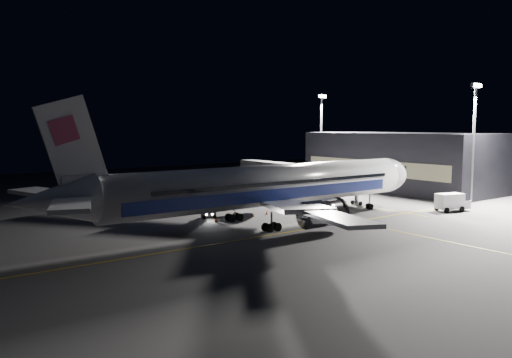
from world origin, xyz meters
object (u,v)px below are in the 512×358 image
Objects in this scene: floodlight_mast_south at (474,132)px; jet_bridge at (303,172)px; service_truck at (452,202)px; safety_cone_a at (253,215)px; safety_cone_c at (267,212)px; airliner at (263,187)px; baggage_tug at (208,213)px; safety_cone_b at (216,220)px; floodlight_mast_north at (321,131)px.

jet_bridge is at bearing 126.79° from floodlight_mast_south.
service_truck is 31.83m from safety_cone_a.
jet_bridge is 21.99m from safety_cone_c.
safety_cone_a is (2.18, 5.40, -4.90)m from airliner.
floodlight_mast_south is at bearing 1.40° from baggage_tug.
safety_cone_c is at bearing 3.91° from baggage_tug.
baggage_tug is 3.61× the size of safety_cone_b.
safety_cone_a is at bearing -168.59° from safety_cone_c.
safety_cone_c is at bearing 4.55° from safety_cone_b.
service_truck is at bearing -163.90° from floodlight_mast_south.
service_truck is (-10.58, -3.05, -10.86)m from floodlight_mast_south.
floodlight_mast_north reaches higher than service_truck.
airliner is 42.13m from floodlight_mast_south.
baggage_tug is at bearing 164.58° from safety_cone_c.
safety_cone_c is (-25.31, 15.08, -1.25)m from service_truck.
safety_cone_b is (-34.84, 14.32, -1.17)m from service_truck.
airliner is at bearing 171.67° from floodlight_mast_south.
floodlight_mast_south is 48.31m from safety_cone_b.
airliner is 1.79× the size of jet_bridge.
service_truck is (7.42, -27.12, -3.07)m from jet_bridge.
jet_bridge is 31.05m from floodlight_mast_south.
jet_bridge is 24.81m from safety_cone_a.
floodlight_mast_north is 8.34× the size of baggage_tug.
safety_cone_c is (5.19, 6.01, -4.91)m from airliner.
floodlight_mast_north is 40.00× the size of safety_cone_a.
baggage_tug reaches higher than safety_cone_b.
jet_bridge is at bearing 31.19° from safety_cone_a.
floodlight_mast_south reaches higher than safety_cone_b.
floodlight_mast_north is (18.00, 13.93, 7.79)m from jet_bridge.
safety_cone_b reaches higher than safety_cone_c.
safety_cone_a is 6.52m from safety_cone_b.
safety_cone_b is at bearing -154.97° from jet_bridge.
service_truck is 11.38× the size of safety_cone_a.
floodlight_mast_north is (41.08, 31.99, 7.21)m from airliner.
safety_cone_a is (-38.90, 11.42, -12.11)m from floodlight_mast_south.
floodlight_mast_north is at bearing 37.74° from jet_bridge.
floodlight_mast_south reaches higher than baggage_tug.
baggage_tug is at bearing 162.08° from floodlight_mast_south.
safety_cone_c is (-17.89, -12.04, -4.32)m from jet_bridge.
baggage_tug reaches higher than safety_cone_c.
floodlight_mast_north is at bearing 90.00° from floodlight_mast_south.
airliner is at bearing -50.44° from safety_cone_b.
airliner is 2.97× the size of floodlight_mast_south.
baggage_tug is 6.60m from safety_cone_a.
safety_cone_b is at bearing 129.56° from airliner.
baggage_tug is (-34.16, 17.52, -0.82)m from service_truck.
safety_cone_a is at bearing 68.07° from airliner.
safety_cone_b is (-4.34, 5.25, -4.82)m from airliner.
service_truck is at bearing -74.70° from jet_bridge.
jet_bridge reaches higher than safety_cone_a.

